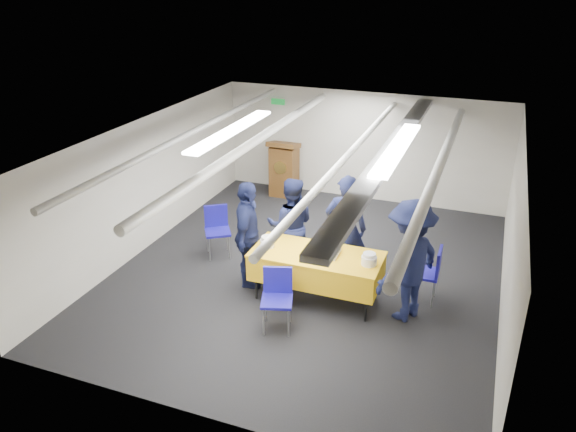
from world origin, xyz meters
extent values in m
plane|color=black|center=(0.00, 0.00, 0.00)|extent=(7.00, 7.00, 0.00)
cube|color=beige|center=(0.00, 3.49, 1.15)|extent=(6.00, 0.02, 2.30)
cube|color=beige|center=(-2.99, 0.00, 1.15)|extent=(0.02, 7.00, 2.30)
cube|color=beige|center=(2.99, 0.00, 1.15)|extent=(0.02, 7.00, 2.30)
cube|color=silver|center=(0.00, 0.00, 2.29)|extent=(6.00, 7.00, 0.02)
cylinder|color=silver|center=(-2.00, 0.00, 2.18)|extent=(0.10, 6.90, 0.10)
cylinder|color=silver|center=(-0.90, 0.00, 2.14)|extent=(0.14, 6.90, 0.14)
cylinder|color=silver|center=(0.60, 0.00, 2.10)|extent=(0.10, 6.90, 0.10)
cylinder|color=silver|center=(1.90, 0.00, 2.06)|extent=(0.14, 6.90, 0.14)
cube|color=gray|center=(1.20, 0.00, 2.20)|extent=(0.28, 6.90, 0.08)
cube|color=white|center=(-1.30, 0.00, 2.27)|extent=(0.25, 2.60, 0.04)
cube|color=white|center=(1.30, 0.00, 2.27)|extent=(0.25, 2.60, 0.04)
cube|color=#0C591E|center=(-1.90, 3.47, 1.95)|extent=(0.30, 0.04, 0.12)
cylinder|color=black|center=(-0.47, -1.04, 0.18)|extent=(0.04, 0.04, 0.36)
cylinder|color=black|center=(1.21, -1.04, 0.18)|extent=(0.04, 0.04, 0.36)
cylinder|color=black|center=(-0.47, -0.41, 0.18)|extent=(0.04, 0.04, 0.36)
cylinder|color=black|center=(1.21, -0.41, 0.18)|extent=(0.04, 0.04, 0.36)
cube|color=yellow|center=(0.37, -0.73, 0.54)|extent=(1.90, 0.85, 0.39)
cube|color=yellow|center=(0.37, -0.73, 0.76)|extent=(1.92, 0.87, 0.03)
cube|color=white|center=(0.46, -0.68, 0.80)|extent=(0.44, 0.35, 0.05)
cube|color=black|center=(0.46, -0.68, 0.83)|extent=(0.42, 0.33, 0.02)
sphere|color=navy|center=(0.27, -0.84, 0.84)|extent=(0.04, 0.04, 0.04)
sphere|color=navy|center=(0.27, -0.53, 0.84)|extent=(0.04, 0.04, 0.04)
sphere|color=navy|center=(0.37, -0.84, 0.84)|extent=(0.04, 0.04, 0.04)
sphere|color=navy|center=(0.37, -0.53, 0.84)|extent=(0.04, 0.04, 0.04)
sphere|color=navy|center=(0.46, -0.84, 0.84)|extent=(0.04, 0.04, 0.04)
sphere|color=navy|center=(0.46, -0.53, 0.84)|extent=(0.04, 0.04, 0.04)
sphere|color=navy|center=(0.56, -0.84, 0.84)|extent=(0.04, 0.04, 0.04)
sphere|color=navy|center=(0.56, -0.53, 0.84)|extent=(0.04, 0.04, 0.04)
sphere|color=navy|center=(0.66, -0.84, 0.84)|extent=(0.04, 0.04, 0.04)
sphere|color=navy|center=(0.66, -0.53, 0.84)|extent=(0.04, 0.04, 0.04)
sphere|color=navy|center=(0.25, -0.76, 0.84)|extent=(0.04, 0.04, 0.04)
sphere|color=navy|center=(0.68, -0.76, 0.84)|extent=(0.04, 0.04, 0.04)
sphere|color=navy|center=(0.25, -0.68, 0.84)|extent=(0.04, 0.04, 0.04)
sphere|color=navy|center=(0.68, -0.68, 0.84)|extent=(0.04, 0.04, 0.04)
sphere|color=navy|center=(0.25, -0.60, 0.84)|extent=(0.04, 0.04, 0.04)
sphere|color=navy|center=(0.68, -0.60, 0.84)|extent=(0.04, 0.04, 0.04)
cylinder|color=white|center=(-0.39, -0.78, 0.83)|extent=(0.21, 0.21, 0.12)
cylinder|color=white|center=(-0.39, -0.78, 0.91)|extent=(0.17, 0.17, 0.05)
cylinder|color=white|center=(1.16, -0.78, 0.83)|extent=(0.22, 0.22, 0.13)
cylinder|color=white|center=(1.16, -0.78, 0.92)|extent=(0.18, 0.18, 0.05)
cube|color=brown|center=(-1.60, 3.05, 0.55)|extent=(0.55, 0.45, 1.10)
cube|color=brown|center=(-1.60, 3.02, 1.15)|extent=(0.62, 0.53, 0.21)
cylinder|color=gold|center=(-1.60, 2.81, 0.70)|extent=(0.28, 0.02, 0.28)
cylinder|color=gray|center=(0.00, -1.86, 0.21)|extent=(0.02, 0.02, 0.43)
cylinder|color=gray|center=(0.32, -1.76, 0.21)|extent=(0.02, 0.02, 0.43)
cylinder|color=gray|center=(-0.11, -1.54, 0.21)|extent=(0.02, 0.02, 0.43)
cylinder|color=gray|center=(0.22, -1.43, 0.21)|extent=(0.02, 0.02, 0.43)
cube|color=#17128E|center=(0.11, -1.65, 0.45)|extent=(0.53, 0.53, 0.04)
cube|color=#17128E|center=(0.05, -1.47, 0.67)|extent=(0.39, 0.16, 0.40)
cylinder|color=gray|center=(1.70, 0.00, 0.21)|extent=(0.02, 0.02, 0.43)
cylinder|color=gray|center=(1.71, -0.34, 0.21)|extent=(0.02, 0.02, 0.43)
cylinder|color=gray|center=(2.04, 0.00, 0.21)|extent=(0.02, 0.02, 0.43)
cylinder|color=gray|center=(2.05, -0.34, 0.21)|extent=(0.02, 0.02, 0.43)
cube|color=#17128E|center=(1.88, -0.17, 0.45)|extent=(0.42, 0.42, 0.04)
cube|color=#17128E|center=(2.07, -0.17, 0.67)|extent=(0.04, 0.40, 0.40)
cylinder|color=gray|center=(-1.70, -0.23, 0.21)|extent=(0.02, 0.02, 0.43)
cylinder|color=gray|center=(-1.41, -0.04, 0.21)|extent=(0.02, 0.02, 0.43)
cylinder|color=gray|center=(-1.89, 0.06, 0.21)|extent=(0.02, 0.02, 0.43)
cylinder|color=gray|center=(-1.60, 0.24, 0.21)|extent=(0.02, 0.02, 0.43)
cube|color=#17128E|center=(-1.65, 0.01, 0.45)|extent=(0.58, 0.58, 0.04)
cube|color=#17128E|center=(-1.75, 0.17, 0.67)|extent=(0.36, 0.25, 0.40)
imported|color=black|center=(0.61, -0.03, 0.89)|extent=(0.73, 0.56, 1.78)
imported|color=black|center=(-0.30, -0.02, 0.80)|extent=(0.93, 0.82, 1.61)
imported|color=black|center=(-0.76, -0.68, 0.86)|extent=(0.66, 1.08, 1.71)
imported|color=black|center=(1.70, -0.71, 0.90)|extent=(1.15, 1.34, 1.79)
camera|label=1|loc=(2.55, -7.68, 4.63)|focal=35.00mm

